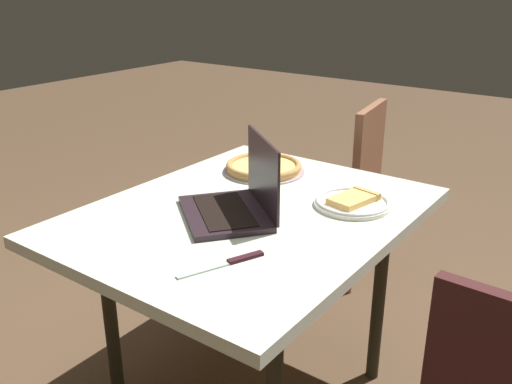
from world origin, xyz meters
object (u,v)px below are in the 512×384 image
dining_table (249,228)px  pizza_tray (264,167)px  chair_far (345,179)px  pizza_plate (353,202)px  table_knife (230,262)px  laptop (237,200)px

dining_table → pizza_tray: 0.39m
dining_table → pizza_tray: pizza_tray is taller
chair_far → pizza_tray: bearing=-2.4°
pizza_tray → pizza_plate: bearing=76.4°
table_knife → dining_table: bearing=-151.1°
laptop → table_knife: (0.26, 0.18, -0.05)m
dining_table → laptop: size_ratio=2.80×
chair_far → dining_table: bearing=9.0°
pizza_plate → table_knife: (0.54, -0.08, -0.01)m
pizza_plate → pizza_tray: size_ratio=0.80×
pizza_tray → table_knife: bearing=28.6°
pizza_plate → table_knife: bearing=-8.3°
laptop → pizza_plate: size_ratio=1.65×
pizza_tray → table_knife: 0.73m
table_knife → laptop: bearing=-145.3°
dining_table → chair_far: chair_far is taller
pizza_plate → chair_far: (-0.74, -0.40, -0.22)m
pizza_tray → table_knife: (0.64, 0.35, -0.02)m
pizza_plate → chair_far: 0.87m
pizza_plate → chair_far: chair_far is taller
laptop → table_knife: size_ratio=1.72×
pizza_tray → dining_table: bearing=28.3°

